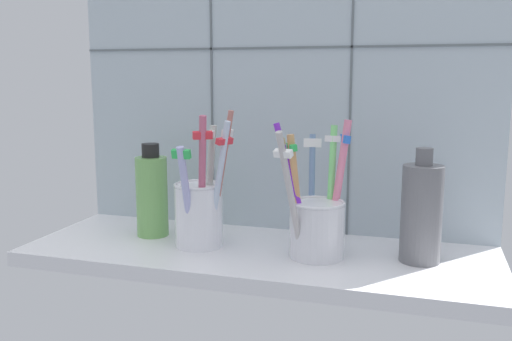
{
  "coord_description": "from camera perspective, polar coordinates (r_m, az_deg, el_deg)",
  "views": [
    {
      "loc": [
        21.4,
        -70.28,
        25.55
      ],
      "look_at": [
        0.0,
        -0.58,
        13.07
      ],
      "focal_mm": 39.23,
      "sensor_mm": 36.0,
      "label": 1
    }
  ],
  "objects": [
    {
      "name": "ceramic_vase",
      "position": [
        0.74,
        16.52,
        -4.11
      ],
      "size": [
        5.13,
        5.13,
        14.64
      ],
      "color": "slate",
      "rests_on": "counter_slab"
    },
    {
      "name": "toothbrush_cup_right",
      "position": [
        0.73,
        6.15,
        -5.08
      ],
      "size": [
        9.68,
        13.87,
        17.88
      ],
      "color": "white",
      "rests_on": "counter_slab"
    },
    {
      "name": "toothbrush_cup_left",
      "position": [
        0.78,
        -5.73,
        -3.89
      ],
      "size": [
        9.2,
        9.02,
        19.05
      ],
      "color": "white",
      "rests_on": "counter_slab"
    },
    {
      "name": "counter_slab",
      "position": [
        0.77,
        0.13,
        -8.76
      ],
      "size": [
        64.0,
        22.0,
        2.0
      ],
      "primitive_type": "cube",
      "color": "silver",
      "rests_on": "ground"
    },
    {
      "name": "tile_wall_back",
      "position": [
        0.85,
        2.51,
        7.65
      ],
      "size": [
        64.0,
        2.2,
        45.0
      ],
      "color": "#B2C1CC",
      "rests_on": "ground"
    },
    {
      "name": "soap_bottle",
      "position": [
        0.84,
        -10.57,
        -2.4
      ],
      "size": [
        4.64,
        4.64,
        13.72
      ],
      "color": "#75B45F",
      "rests_on": "counter_slab"
    }
  ]
}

